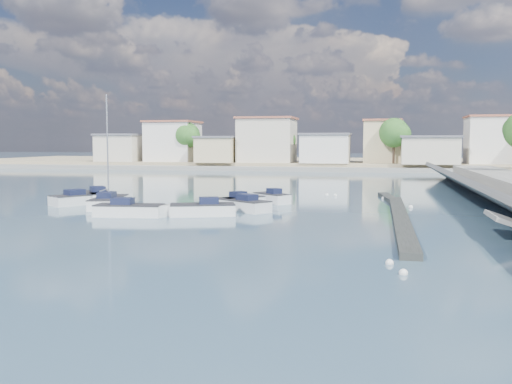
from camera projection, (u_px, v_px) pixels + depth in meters
ground at (331, 185)px, 67.89m from camera, size 400.00×400.00×0.00m
breakwater at (398, 213)px, 39.82m from camera, size 2.00×31.02×0.35m
far_shore_land at (352, 164)px, 118.46m from camera, size 160.00×40.00×1.40m
far_shore_quay at (346, 170)px, 98.04m from camera, size 160.00×2.50×0.80m
far_town at (409, 143)px, 101.15m from camera, size 113.01×12.80×8.35m
shore_trees at (397, 135)px, 92.96m from camera, size 74.56×38.32×7.92m
motorboat_b at (244, 202)px, 45.01m from camera, size 3.42×3.92×1.48m
motorboat_c at (241, 205)px, 42.76m from camera, size 4.74×4.12×1.48m
motorboat_d at (199, 210)px, 39.75m from camera, size 5.06×3.26×1.48m
motorboat_e at (83, 200)px, 47.08m from camera, size 4.10×4.99×1.48m
motorboat_f at (270, 198)px, 48.07m from camera, size 3.60×3.48×1.48m
motorboat_g at (99, 197)px, 49.06m from camera, size 4.53×5.06×1.48m
motorboat_h at (133, 211)px, 39.37m from camera, size 5.28×2.31×1.48m
sailboat at (110, 202)px, 44.89m from camera, size 3.00×6.25×9.00m
mooring_buoys at (368, 211)px, 41.76m from camera, size 7.69×32.61×0.35m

